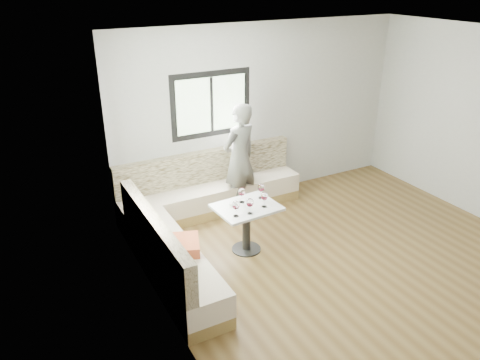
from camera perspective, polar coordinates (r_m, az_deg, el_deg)
name	(u,v)px	position (r m, az deg, el deg)	size (l,w,h in m)	color
room	(362,163)	(5.69, 14.61, 2.02)	(5.01, 5.01, 2.81)	brown
banquette	(195,217)	(6.58, -5.51, -4.50)	(2.90, 2.80, 0.95)	olive
table	(247,217)	(6.20, 0.80, -4.58)	(0.85, 0.68, 0.67)	black
person	(239,159)	(7.10, -0.07, 2.59)	(0.63, 0.41, 1.73)	#5A5954
olive_ramekin	(233,204)	(6.12, -0.85, -2.98)	(0.10, 0.10, 0.04)	white
wine_glass_a	(236,206)	(5.81, -0.51, -3.15)	(0.10, 0.10, 0.21)	white
wine_glass_b	(250,203)	(5.87, 1.23, -2.84)	(0.10, 0.10, 0.21)	white
wine_glass_c	(264,197)	(6.04, 2.99, -2.03)	(0.10, 0.10, 0.21)	white
wine_glass_d	(242,192)	(6.15, 0.21, -1.50)	(0.10, 0.10, 0.21)	white
wine_glass_e	(261,188)	(6.27, 2.59, -1.00)	(0.10, 0.10, 0.21)	white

